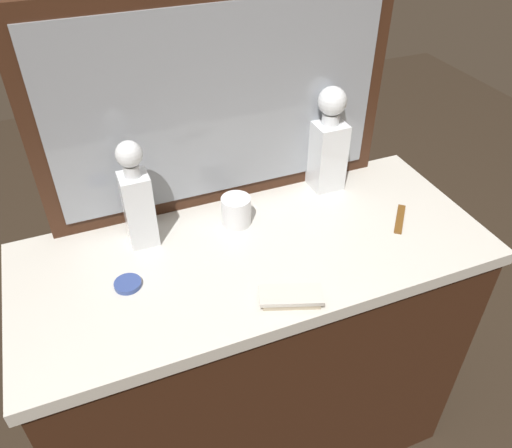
{
  "coord_description": "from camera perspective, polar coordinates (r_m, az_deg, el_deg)",
  "views": [
    {
      "loc": [
        -0.36,
        -0.9,
        1.72
      ],
      "look_at": [
        0.0,
        0.0,
        0.96
      ],
      "focal_mm": 35.48,
      "sensor_mm": 36.0,
      "label": 1
    }
  ],
  "objects": [
    {
      "name": "dresser",
      "position": [
        1.61,
        0.0,
        -14.71
      ],
      "size": [
        1.2,
        0.52,
        0.88
      ],
      "color": "#381E11",
      "rests_on": "ground_plane"
    },
    {
      "name": "crystal_decanter_front",
      "position": [
        1.47,
        8.07,
        8.42
      ],
      "size": [
        0.09,
        0.09,
        0.31
      ],
      "color": "white",
      "rests_on": "dresser"
    },
    {
      "name": "silver_brush_front",
      "position": [
        1.15,
        3.95,
        -8.21
      ],
      "size": [
        0.16,
        0.11,
        0.02
      ],
      "color": "#B7A88C",
      "rests_on": "dresser"
    },
    {
      "name": "porcelain_dish",
      "position": [
        1.22,
        -14.25,
        -6.57
      ],
      "size": [
        0.06,
        0.06,
        0.01
      ],
      "color": "#33478C",
      "rests_on": "dresser"
    },
    {
      "name": "crystal_decanter_far_right",
      "position": [
        1.27,
        -13.17,
        2.19
      ],
      "size": [
        0.07,
        0.07,
        0.29
      ],
      "color": "white",
      "rests_on": "dresser"
    },
    {
      "name": "dresser_mirror",
      "position": [
        1.32,
        -4.05,
        13.28
      ],
      "size": [
        0.95,
        0.03,
        0.58
      ],
      "color": "#381E11",
      "rests_on": "dresser"
    },
    {
      "name": "ground_plane",
      "position": [
        1.98,
        0.0,
        -22.44
      ],
      "size": [
        6.0,
        6.0,
        0.0
      ],
      "primitive_type": "plane",
      "color": "#2D2319"
    },
    {
      "name": "tortoiseshell_comb",
      "position": [
        1.43,
        15.91,
        0.55
      ],
      "size": [
        0.1,
        0.11,
        0.01
      ],
      "color": "brown",
      "rests_on": "dresser"
    },
    {
      "name": "crystal_tumbler_rear",
      "position": [
        1.35,
        -2.25,
        1.36
      ],
      "size": [
        0.08,
        0.08,
        0.08
      ],
      "color": "white",
      "rests_on": "dresser"
    }
  ]
}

